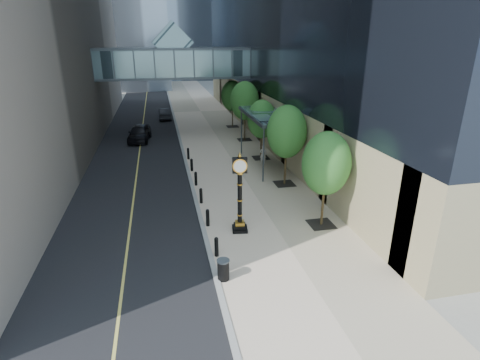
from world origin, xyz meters
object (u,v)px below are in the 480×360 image
object	(u,v)px
car_near	(139,133)
car_far	(165,113)
street_clock	(240,199)
trash_bin	(223,270)
pedestrian	(263,154)

from	to	relation	value
car_near	car_far	size ratio (longest dim) A/B	1.13
street_clock	car_far	bearing A→B (deg)	103.40
trash_bin	car_far	bearing A→B (deg)	92.35
street_clock	car_far	distance (m)	32.51
car_near	car_far	distance (m)	11.43
car_near	car_far	bearing A→B (deg)	82.21
street_clock	pedestrian	distance (m)	12.10
car_far	street_clock	bearing A→B (deg)	94.82
trash_bin	car_near	size ratio (longest dim) A/B	0.18
street_clock	trash_bin	xyz separation A→B (m)	(-1.64, -4.20, -1.44)
street_clock	trash_bin	size ratio (longest dim) A/B	4.84
car_near	car_far	xyz separation A→B (m)	(2.86, 11.07, -0.12)
pedestrian	car_far	xyz separation A→B (m)	(-7.56, 21.13, -0.11)
pedestrian	car_near	distance (m)	14.49
street_clock	pedestrian	xyz separation A→B (m)	(4.42, 11.21, -1.11)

